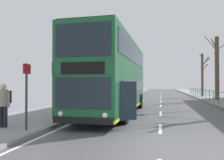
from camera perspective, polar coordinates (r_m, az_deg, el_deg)
The scene contains 7 objects.
ground at distance 7.05m, azimuth 5.84°, elevation -15.46°, with size 15.80×140.00×0.20m.
double_decker_bus_main at distance 13.68m, azimuth 0.57°, elevation 1.02°, with size 3.17×11.05×4.35m.
pedestrian_railing_far_kerb at distance 23.14m, azimuth 23.21°, elevation -3.22°, with size 0.05×28.01×1.08m.
pedestrian_with_backpack at distance 9.71m, azimuth -25.50°, elevation -4.96°, with size 0.55×0.54×1.67m.
bus_stop_sign_near at distance 8.78m, azimuth -20.63°, elevation -2.01°, with size 0.08×0.44×2.40m.
bare_tree_far_00 at distance 33.41m, azimuth 21.74°, elevation 1.47°, with size 1.42×2.08×6.02m.
bare_tree_far_02 at distance 26.12m, azimuth 24.81°, elevation 2.95°, with size 3.26×2.15×6.58m.
Camera 1 is at (0.04, -6.79, 1.80)m, focal length 36.49 mm.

